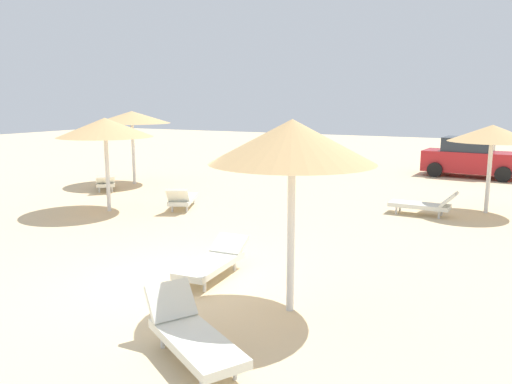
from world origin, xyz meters
The scene contains 11 objects.
ground_plane centered at (0.00, 0.00, 0.00)m, with size 80.00×80.00×0.00m, color beige.
parasol_0 centered at (2.29, -0.23, 2.68)m, with size 2.55×2.55×3.02m.
parasol_1 centered at (4.63, 8.95, 2.35)m, with size 2.47×2.47×2.60m.
parasol_2 centered at (-8.20, 8.19, 2.64)m, with size 3.01×3.01×2.89m.
parasol_5 centered at (-5.50, 3.94, 2.51)m, with size 2.80×2.80×2.80m.
lounger_0 centered at (0.38, 0.52, 0.31)m, with size 0.76×1.95×0.62m.
lounger_1 centered at (3.04, 7.73, 0.32)m, with size 1.90×0.70×0.75m.
lounger_2 centered at (-8.18, 6.54, 0.31)m, with size 1.81×1.78×0.68m.
lounger_5 centered at (-3.71, 5.21, 0.32)m, with size 1.35×1.96×0.77m.
lounger_6 centered at (1.78, -2.20, 0.32)m, with size 1.92×1.49×0.79m.
parked_car centered at (3.56, 16.49, 0.82)m, with size 4.11×2.22×1.72m.
Camera 1 is at (5.29, -7.15, 3.29)m, focal length 35.18 mm.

